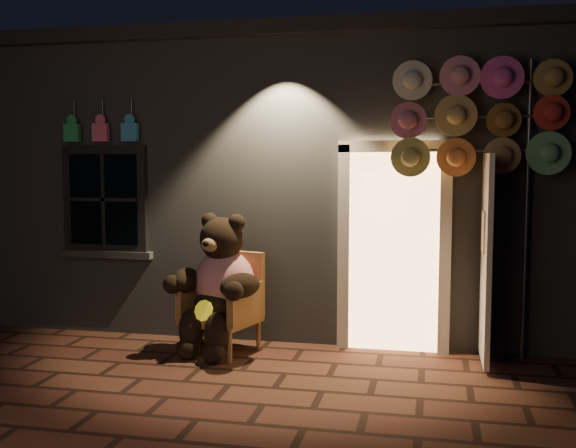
% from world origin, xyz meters
% --- Properties ---
extents(ground, '(60.00, 60.00, 0.00)m').
position_xyz_m(ground, '(0.00, 0.00, 0.00)').
color(ground, '#4E2C1D').
rests_on(ground, ground).
extents(shop_building, '(7.30, 5.95, 3.51)m').
position_xyz_m(shop_building, '(0.00, 3.99, 1.74)').
color(shop_building, slate).
rests_on(shop_building, ground).
extents(wicker_armchair, '(0.85, 0.81, 1.03)m').
position_xyz_m(wicker_armchair, '(-0.36, 1.06, 0.51)').
color(wicker_armchair, '#9A663B').
rests_on(wicker_armchair, ground).
extents(teddy_bear, '(1.01, 0.92, 1.45)m').
position_xyz_m(teddy_bear, '(-0.38, 0.93, 0.72)').
color(teddy_bear, '#A9121F').
rests_on(teddy_bear, ground).
extents(hat_rack, '(1.69, 0.22, 2.98)m').
position_xyz_m(hat_rack, '(2.17, 1.27, 2.39)').
color(hat_rack, '#59595E').
rests_on(hat_rack, ground).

